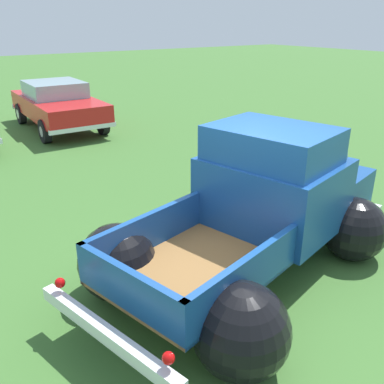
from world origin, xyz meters
name	(u,v)px	position (x,y,z in m)	size (l,w,h in m)	color
ground_plane	(241,274)	(0.00, 0.00, 0.00)	(80.00, 80.00, 0.00)	#3D6B2D
vintage_pickup_truck	(261,214)	(0.38, 0.09, 0.76)	(4.94, 3.58, 1.96)	black
show_car_1	(58,103)	(0.66, 9.40, 0.78)	(1.96, 4.39, 1.43)	black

